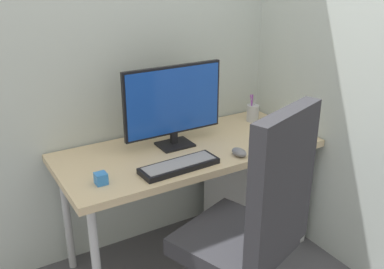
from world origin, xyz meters
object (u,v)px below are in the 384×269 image
at_px(monitor, 173,103).
at_px(mouse, 239,152).
at_px(office_chair, 254,223).
at_px(filing_cabinet, 255,192).
at_px(pen_holder, 253,113).
at_px(keyboard, 179,166).
at_px(desk_clamp_accessory, 101,179).
at_px(notebook, 274,131).

height_order(monitor, mouse, monitor).
relative_size(office_chair, filing_cabinet, 1.90).
relative_size(mouse, pen_holder, 0.55).
xyz_separation_m(keyboard, pen_holder, (0.73, 0.35, 0.04)).
height_order(filing_cabinet, mouse, mouse).
xyz_separation_m(office_chair, filing_cabinet, (0.51, 0.62, -0.30)).
relative_size(office_chair, monitor, 1.99).
bearing_deg(mouse, filing_cabinet, 32.40).
bearing_deg(monitor, pen_holder, 7.57).
xyz_separation_m(filing_cabinet, pen_holder, (0.09, 0.18, 0.46)).
xyz_separation_m(office_chair, pen_holder, (0.61, 0.79, 0.16)).
relative_size(filing_cabinet, desk_clamp_accessory, 11.01).
xyz_separation_m(filing_cabinet, mouse, (-0.30, -0.21, 0.42)).
relative_size(keyboard, mouse, 4.16).
bearing_deg(monitor, notebook, -14.35).
relative_size(office_chair, mouse, 11.59).
distance_m(monitor, pen_holder, 0.64).
xyz_separation_m(mouse, notebook, (0.37, 0.15, -0.01)).
distance_m(monitor, desk_clamp_accessory, 0.59).
distance_m(office_chair, mouse, 0.48).
height_order(monitor, pen_holder, monitor).
bearing_deg(filing_cabinet, monitor, 169.62).
height_order(filing_cabinet, notebook, notebook).
distance_m(monitor, notebook, 0.65).
height_order(filing_cabinet, desk_clamp_accessory, desk_clamp_accessory).
xyz_separation_m(pen_holder, desk_clamp_accessory, (-1.11, -0.30, -0.03)).
distance_m(office_chair, monitor, 0.79).
bearing_deg(notebook, office_chair, -151.03).
relative_size(mouse, desk_clamp_accessory, 1.81).
distance_m(filing_cabinet, desk_clamp_accessory, 1.11).
height_order(keyboard, notebook, keyboard).
height_order(office_chair, desk_clamp_accessory, office_chair).
bearing_deg(notebook, mouse, -172.73).
height_order(office_chair, pen_holder, office_chair).
xyz_separation_m(keyboard, notebook, (0.71, 0.12, -0.00)).
height_order(filing_cabinet, monitor, monitor).
relative_size(monitor, desk_clamp_accessory, 10.51).
bearing_deg(monitor, mouse, -53.47).
relative_size(office_chair, keyboard, 2.79).
xyz_separation_m(office_chair, mouse, (0.22, 0.41, 0.12)).
distance_m(pen_holder, notebook, 0.24).
distance_m(monitor, mouse, 0.44).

